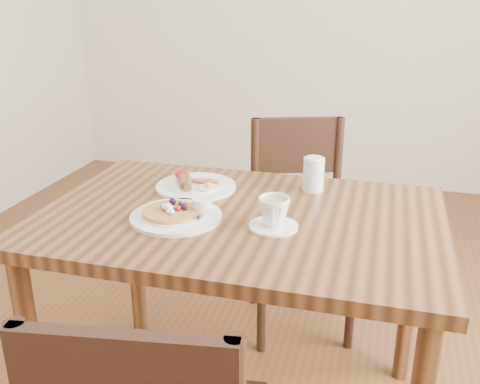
{
  "coord_description": "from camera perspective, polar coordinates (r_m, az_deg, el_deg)",
  "views": [
    {
      "loc": [
        0.4,
        -1.42,
        1.38
      ],
      "look_at": [
        0.0,
        0.0,
        0.82
      ],
      "focal_mm": 40.0,
      "sensor_mm": 36.0,
      "label": 1
    }
  ],
  "objects": [
    {
      "name": "dining_table",
      "position": [
        1.65,
        0.0,
        -5.5
      ],
      "size": [
        1.2,
        0.8,
        0.75
      ],
      "color": "brown",
      "rests_on": "ground"
    },
    {
      "name": "chair_far",
      "position": [
        2.26,
        6.37,
        -2.5
      ],
      "size": [
        0.53,
        0.53,
        0.88
      ],
      "rotation": [
        0.0,
        0.0,
        3.47
      ],
      "color": "black",
      "rests_on": "ground"
    },
    {
      "name": "pancake_plate",
      "position": [
        1.58,
        -6.7,
        -2.32
      ],
      "size": [
        0.27,
        0.27,
        0.06
      ],
      "color": "white",
      "rests_on": "dining_table"
    },
    {
      "name": "breakfast_plate",
      "position": [
        1.81,
        -4.86,
        0.73
      ],
      "size": [
        0.27,
        0.27,
        0.04
      ],
      "color": "white",
      "rests_on": "dining_table"
    },
    {
      "name": "teacup_saucer",
      "position": [
        1.5,
        3.62,
        -2.34
      ],
      "size": [
        0.14,
        0.14,
        0.09
      ],
      "color": "white",
      "rests_on": "dining_table"
    },
    {
      "name": "water_glass",
      "position": [
        1.79,
        7.85,
        1.89
      ],
      "size": [
        0.07,
        0.07,
        0.11
      ],
      "primitive_type": "cylinder",
      "color": "silver",
      "rests_on": "dining_table"
    }
  ]
}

